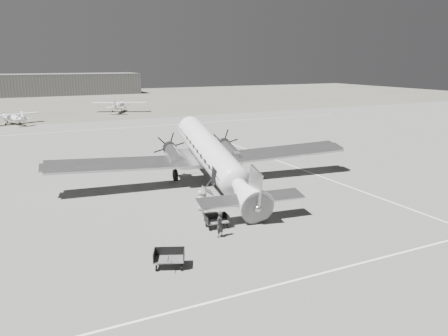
# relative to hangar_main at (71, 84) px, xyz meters

# --- Properties ---
(ground) EXTENTS (260.00, 260.00, 0.00)m
(ground) POSITION_rel_hangar_main_xyz_m (-5.00, -120.00, -3.30)
(ground) COLOR slate
(ground) RESTS_ON ground
(taxi_line_near) EXTENTS (60.00, 0.15, 0.01)m
(taxi_line_near) POSITION_rel_hangar_main_xyz_m (-5.00, -134.00, -3.29)
(taxi_line_near) COLOR white
(taxi_line_near) RESTS_ON ground
(taxi_line_right) EXTENTS (0.15, 80.00, 0.01)m
(taxi_line_right) POSITION_rel_hangar_main_xyz_m (7.00, -120.00, -3.29)
(taxi_line_right) COLOR white
(taxi_line_right) RESTS_ON ground
(taxi_line_horizon) EXTENTS (90.00, 0.15, 0.01)m
(taxi_line_horizon) POSITION_rel_hangar_main_xyz_m (-5.00, -80.00, -3.29)
(taxi_line_horizon) COLOR white
(taxi_line_horizon) RESTS_ON ground
(grass_infield) EXTENTS (260.00, 90.00, 0.01)m
(grass_infield) POSITION_rel_hangar_main_xyz_m (-5.00, -25.00, -3.30)
(grass_infield) COLOR #5F5E50
(grass_infield) RESTS_ON ground
(hangar_main) EXTENTS (42.00, 14.00, 6.60)m
(hangar_main) POSITION_rel_hangar_main_xyz_m (0.00, 0.00, 0.00)
(hangar_main) COLOR slate
(hangar_main) RESTS_ON ground
(dc3_airliner) EXTENTS (29.21, 21.83, 5.20)m
(dc3_airliner) POSITION_rel_hangar_main_xyz_m (-3.63, -117.65, -0.70)
(dc3_airliner) COLOR #BABABC
(dc3_airliner) RESTS_ON ground
(light_plane_left) EXTENTS (11.87, 10.95, 1.98)m
(light_plane_left) POSITION_rel_hangar_main_xyz_m (-18.28, -68.04, -2.31)
(light_plane_left) COLOR silver
(light_plane_left) RESTS_ON ground
(light_plane_right) EXTENTS (14.21, 13.07, 2.38)m
(light_plane_right) POSITION_rel_hangar_main_xyz_m (2.07, -57.60, -2.11)
(light_plane_right) COLOR silver
(light_plane_right) RESTS_ON ground
(baggage_cart_near) EXTENTS (1.66, 1.25, 0.88)m
(baggage_cart_near) POSITION_rel_hangar_main_xyz_m (-7.23, -125.94, -2.86)
(baggage_cart_near) COLOR #505050
(baggage_cart_near) RESTS_ON ground
(baggage_cart_far) EXTENTS (2.01, 1.75, 0.95)m
(baggage_cart_far) POSITION_rel_hangar_main_xyz_m (-11.84, -129.93, -2.82)
(baggage_cart_far) COLOR #505050
(baggage_cart_far) RESTS_ON ground
(ground_crew) EXTENTS (0.72, 0.64, 1.65)m
(ground_crew) POSITION_rel_hangar_main_xyz_m (-7.72, -127.41, -2.47)
(ground_crew) COLOR #2B2B2B
(ground_crew) RESTS_ON ground
(ramp_agent) EXTENTS (0.87, 0.97, 1.65)m
(ramp_agent) POSITION_rel_hangar_main_xyz_m (-6.94, -123.28, -2.47)
(ramp_agent) COLOR #B7B7B4
(ramp_agent) RESTS_ON ground
(passenger) EXTENTS (0.60, 0.80, 1.49)m
(passenger) POSITION_rel_hangar_main_xyz_m (-6.83, -122.37, -2.56)
(passenger) COLOR #B3B3B1
(passenger) RESTS_ON ground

